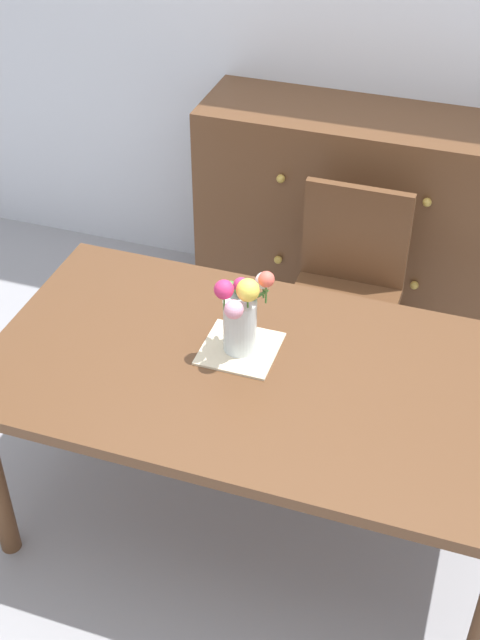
{
  "coord_description": "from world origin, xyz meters",
  "views": [
    {
      "loc": [
        0.58,
        -1.91,
        2.47
      ],
      "look_at": [
        -0.1,
        0.07,
        0.84
      ],
      "focal_mm": 47.91,
      "sensor_mm": 36.0,
      "label": 1
    }
  ],
  "objects_px": {
    "chair_far": "(346,285)",
    "flower_vase": "(242,312)",
    "dining_table": "(262,389)",
    "dresser": "(359,221)"
  },
  "relations": [
    {
      "from": "dresser",
      "to": "flower_vase",
      "type": "bearing_deg",
      "value": -95.5
    },
    {
      "from": "dining_table",
      "to": "chair_far",
      "type": "height_order",
      "value": "chair_far"
    },
    {
      "from": "dining_table",
      "to": "flower_vase",
      "type": "relative_size",
      "value": 6.07
    },
    {
      "from": "dining_table",
      "to": "flower_vase",
      "type": "bearing_deg",
      "value": 144.58
    },
    {
      "from": "dining_table",
      "to": "dresser",
      "type": "relative_size",
      "value": 1.24
    },
    {
      "from": "dining_table",
      "to": "dresser",
      "type": "xyz_separation_m",
      "value": [
        0.03,
        1.33,
        -0.14
      ]
    },
    {
      "from": "dining_table",
      "to": "chair_far",
      "type": "bearing_deg",
      "value": 83.4
    },
    {
      "from": "chair_far",
      "to": "flower_vase",
      "type": "height_order",
      "value": "flower_vase"
    },
    {
      "from": "chair_far",
      "to": "flower_vase",
      "type": "bearing_deg",
      "value": 76.23
    },
    {
      "from": "chair_far",
      "to": "flower_vase",
      "type": "relative_size",
      "value": 3.13
    }
  ]
}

